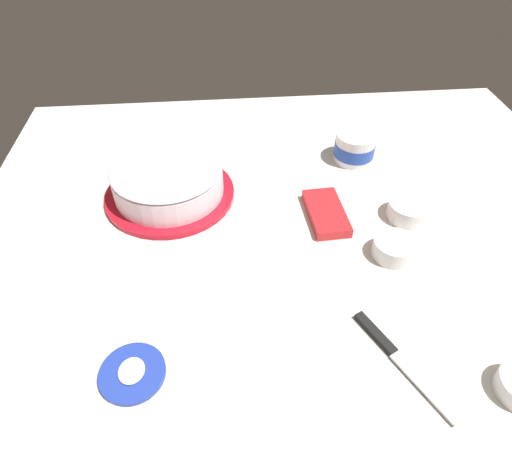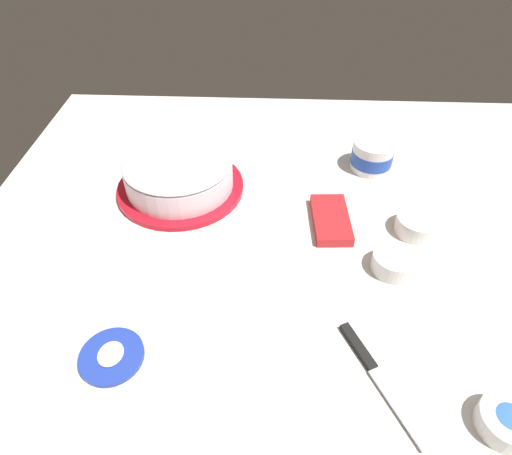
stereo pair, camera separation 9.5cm
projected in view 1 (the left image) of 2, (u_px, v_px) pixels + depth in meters
ground_plane at (311, 266)px, 0.92m from camera, size 1.54×1.54×0.00m
frosted_cake at (168, 181)px, 1.06m from camera, size 0.32×0.32×0.10m
frosting_tub at (355, 147)px, 1.18m from camera, size 0.11×0.11×0.08m
frosting_tub_lid at (132, 373)px, 0.73m from camera, size 0.11×0.11×0.02m
spreading_knife at (394, 354)px, 0.76m from camera, size 0.22×0.12×0.01m
sprinkle_bowl_rainbow at (409, 209)px, 1.01m from camera, size 0.10×0.10×0.04m
sprinkle_bowl_pink at (394, 248)px, 0.92m from camera, size 0.09×0.09×0.04m
candy_box_lower at (326, 213)px, 1.02m from camera, size 0.16×0.09×0.02m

